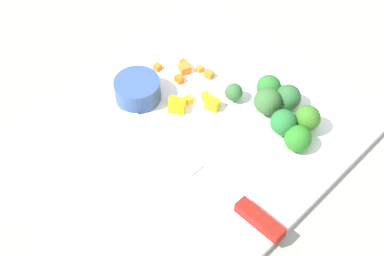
{
  "coord_description": "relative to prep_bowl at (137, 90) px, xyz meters",
  "views": [
    {
      "loc": [
        -0.38,
        -0.37,
        0.66
      ],
      "look_at": [
        0.0,
        0.0,
        0.02
      ],
      "focal_mm": 53.83,
      "sensor_mm": 36.0,
      "label": 1
    }
  ],
  "objects": [
    {
      "name": "ground_plane",
      "position": [
        0.01,
        -0.11,
        -0.03
      ],
      "size": [
        4.0,
        4.0,
        0.0
      ],
      "primitive_type": "plane",
      "color": "gray"
    },
    {
      "name": "cutting_board",
      "position": [
        0.01,
        -0.11,
        -0.02
      ],
      "size": [
        0.47,
        0.4,
        0.01
      ],
      "primitive_type": "cube",
      "color": "white",
      "rests_on": "ground_plane"
    },
    {
      "name": "prep_bowl",
      "position": [
        0.0,
        0.0,
        0.0
      ],
      "size": [
        0.07,
        0.07,
        0.03
      ],
      "primitive_type": "cylinder",
      "color": "#35528B",
      "rests_on": "cutting_board"
    },
    {
      "name": "chef_knife",
      "position": [
        -0.04,
        -0.21,
        -0.01
      ],
      "size": [
        0.03,
        0.31,
        0.02
      ],
      "rotation": [
        0.0,
        0.0,
        1.55
      ],
      "color": "silver",
      "rests_on": "cutting_board"
    },
    {
      "name": "carrot_dice_0",
      "position": [
        0.11,
        -0.05,
        -0.01
      ],
      "size": [
        0.01,
        0.01,
        0.01
      ],
      "primitive_type": "cube",
      "rotation": [
        0.0,
        0.0,
        1.77
      ],
      "color": "orange",
      "rests_on": "cutting_board"
    },
    {
      "name": "carrot_dice_1",
      "position": [
        0.11,
        -0.03,
        -0.01
      ],
      "size": [
        0.01,
        0.01,
        0.01
      ],
      "primitive_type": "cube",
      "rotation": [
        0.0,
        0.0,
        1.5
      ],
      "color": "orange",
      "rests_on": "cutting_board"
    },
    {
      "name": "carrot_dice_2",
      "position": [
        0.07,
        -0.02,
        -0.01
      ],
      "size": [
        0.01,
        0.01,
        0.01
      ],
      "primitive_type": "cube",
      "rotation": [
        0.0,
        0.0,
        3.09
      ],
      "color": "orange",
      "rests_on": "cutting_board"
    },
    {
      "name": "carrot_dice_3",
      "position": [
        0.06,
        0.02,
        -0.01
      ],
      "size": [
        0.01,
        0.01,
        0.01
      ],
      "primitive_type": "cube",
      "rotation": [
        0.0,
        0.0,
        0.11
      ],
      "color": "orange",
      "rests_on": "cutting_board"
    },
    {
      "name": "carrot_dice_4",
      "position": [
        0.1,
        -0.0,
        -0.01
      ],
      "size": [
        0.01,
        0.01,
        0.01
      ],
      "primitive_type": "cube",
      "rotation": [
        0.0,
        0.0,
        1.48
      ],
      "color": "orange",
      "rests_on": "cutting_board"
    },
    {
      "name": "carrot_dice_5",
      "position": [
        0.09,
        -0.01,
        -0.01
      ],
      "size": [
        0.02,
        0.02,
        0.01
      ],
      "primitive_type": "cube",
      "rotation": [
        0.0,
        0.0,
        2.8
      ],
      "color": "orange",
      "rests_on": "cutting_board"
    },
    {
      "name": "pepper_dice_0",
      "position": [
        0.02,
        -0.06,
        -0.01
      ],
      "size": [
        0.03,
        0.03,
        0.02
      ],
      "primitive_type": "cube",
      "rotation": [
        0.0,
        0.0,
        2.11
      ],
      "color": "yellow",
      "rests_on": "cutting_board"
    },
    {
      "name": "pepper_dice_1",
      "position": [
        0.03,
        -0.05,
        -0.01
      ],
      "size": [
        0.02,
        0.02,
        0.01
      ],
      "primitive_type": "cube",
      "rotation": [
        0.0,
        0.0,
        0.53
      ],
      "color": "yellow",
      "rests_on": "cutting_board"
    },
    {
      "name": "pepper_dice_2",
      "position": [
        0.05,
        -0.06,
        -0.01
      ],
      "size": [
        0.01,
        0.01,
        0.01
      ],
      "primitive_type": "cube",
      "rotation": [
        0.0,
        0.0,
        2.94
      ],
      "color": "yellow",
      "rests_on": "cutting_board"
    },
    {
      "name": "pepper_dice_3",
      "position": [
        0.06,
        -0.1,
        -0.01
      ],
      "size": [
        0.02,
        0.02,
        0.02
      ],
      "primitive_type": "cube",
      "rotation": [
        0.0,
        0.0,
        0.31
      ],
      "color": "yellow",
      "rests_on": "cutting_board"
    },
    {
      "name": "pepper_dice_4",
      "position": [
        0.07,
        -0.08,
        -0.01
      ],
      "size": [
        0.01,
        0.01,
        0.01
      ],
      "primitive_type": "cube",
      "rotation": [
        0.0,
        0.0,
        1.25
      ],
      "color": "yellow",
      "rests_on": "cutting_board"
    },
    {
      "name": "broccoli_floret_0",
      "position": [
        0.1,
        -0.11,
        -0.0
      ],
      "size": [
        0.03,
        0.03,
        0.03
      ],
      "color": "#80B067",
      "rests_on": "cutting_board"
    },
    {
      "name": "broccoli_floret_1",
      "position": [
        0.13,
        -0.22,
        0.01
      ],
      "size": [
        0.04,
        0.04,
        0.05
      ],
      "color": "#92B865",
      "rests_on": "cutting_board"
    },
    {
      "name": "broccoli_floret_2",
      "position": [
        0.1,
        -0.2,
        0.01
      ],
      "size": [
        0.04,
        0.04,
        0.05
      ],
      "color": "#8EC15B",
      "rests_on": "cutting_board"
    },
    {
      "name": "broccoli_floret_3",
      "position": [
        0.14,
        -0.14,
        0.0
      ],
      "size": [
        0.04,
        0.04,
        0.04
      ],
      "color": "#92AB62",
      "rests_on": "cutting_board"
    },
    {
      "name": "broccoli_floret_4",
      "position": [
        0.11,
        -0.16,
        0.01
      ],
      "size": [
        0.04,
        0.04,
        0.05
      ],
      "color": "#86AE5E",
      "rests_on": "cutting_board"
    },
    {
      "name": "broccoli_floret_5",
      "position": [
        0.09,
        -0.23,
        0.0
      ],
      "size": [
        0.04,
        0.04,
        0.04
      ],
      "color": "#82C16A",
      "rests_on": "cutting_board"
    },
    {
      "name": "broccoli_floret_6",
      "position": [
        0.15,
        -0.18,
        0.0
      ],
      "size": [
        0.04,
        0.04,
        0.04
      ],
      "color": "#82B263",
      "rests_on": "cutting_board"
    }
  ]
}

